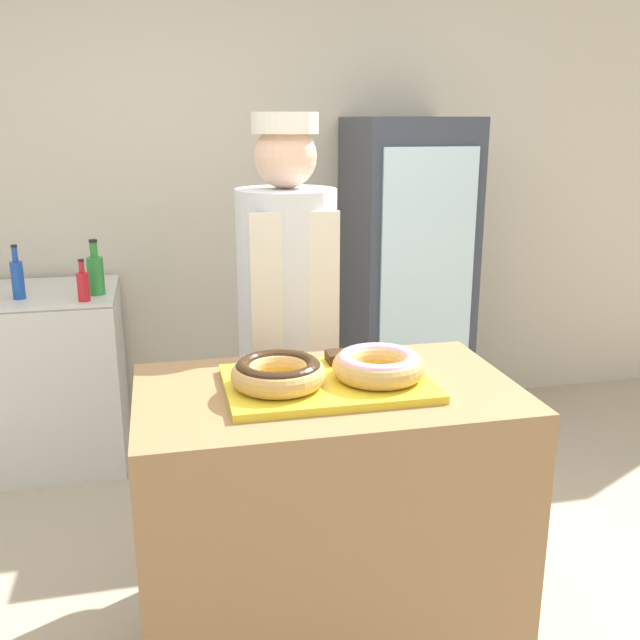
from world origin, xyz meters
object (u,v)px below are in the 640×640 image
(chest_freezer, at_px, (33,377))
(bottle_blue, at_px, (18,278))
(brownie_back_right, at_px, (339,357))
(donut_light_glaze, at_px, (378,364))
(beverage_fridge, at_px, (405,280))
(donut_chocolate_glaze, at_px, (278,372))
(serving_tray, at_px, (327,383))
(bottle_red, at_px, (83,285))
(baker_person, at_px, (289,334))
(bottle_green, at_px, (96,273))
(brownie_back_left, at_px, (294,360))

(chest_freezer, relative_size, bottle_blue, 3.49)
(brownie_back_right, bearing_deg, bottle_blue, 129.68)
(donut_light_glaze, height_order, beverage_fridge, beverage_fridge)
(donut_chocolate_glaze, xyz_separation_m, donut_light_glaze, (0.30, 0.00, 0.00))
(chest_freezer, bearing_deg, donut_chocolate_glaze, -60.74)
(serving_tray, bearing_deg, chest_freezer, 123.16)
(serving_tray, relative_size, bottle_red, 3.02)
(brownie_back_right, relative_size, baker_person, 0.04)
(beverage_fridge, bearing_deg, brownie_back_right, -116.16)
(bottle_green, height_order, bottle_blue, bottle_green)
(donut_light_glaze, distance_m, brownie_back_left, 0.28)
(donut_light_glaze, xyz_separation_m, brownie_back_left, (-0.22, 0.17, -0.03))
(bottle_green, xyz_separation_m, bottle_blue, (-0.35, -0.01, -0.00))
(donut_light_glaze, xyz_separation_m, bottle_green, (-0.92, 1.63, -0.02))
(bottle_red, bearing_deg, brownie_back_right, -56.06)
(baker_person, xyz_separation_m, bottle_red, (-0.83, 0.82, 0.05))
(bottle_red, bearing_deg, bottle_green, 68.46)
(serving_tray, height_order, bottle_red, bottle_red)
(baker_person, height_order, bottle_blue, baker_person)
(baker_person, relative_size, bottle_red, 8.77)
(chest_freezer, distance_m, bottle_blue, 0.57)
(serving_tray, height_order, beverage_fridge, beverage_fridge)
(donut_light_glaze, xyz_separation_m, baker_person, (-0.15, 0.68, -0.10))
(brownie_back_left, distance_m, bottle_green, 1.62)
(beverage_fridge, bearing_deg, baker_person, -128.40)
(donut_chocolate_glaze, relative_size, beverage_fridge, 0.16)
(beverage_fridge, distance_m, chest_freezer, 2.03)
(donut_light_glaze, bearing_deg, bottle_blue, 128.30)
(donut_chocolate_glaze, height_order, beverage_fridge, beverage_fridge)
(donut_light_glaze, distance_m, baker_person, 0.70)
(donut_chocolate_glaze, relative_size, bottle_green, 1.02)
(baker_person, distance_m, beverage_fridge, 1.37)
(donut_light_glaze, bearing_deg, donut_chocolate_glaze, 180.00)
(brownie_back_right, xyz_separation_m, bottle_red, (-0.90, 1.33, -0.02))
(donut_chocolate_glaze, xyz_separation_m, bottle_blue, (-0.98, 1.62, -0.02))
(chest_freezer, bearing_deg, bottle_green, -19.81)
(brownie_back_right, distance_m, beverage_fridge, 1.77)
(bottle_red, bearing_deg, baker_person, -44.83)
(brownie_back_left, distance_m, beverage_fridge, 1.84)
(brownie_back_left, bearing_deg, baker_person, 81.46)
(serving_tray, distance_m, brownie_back_right, 0.17)
(brownie_back_right, relative_size, bottle_blue, 0.30)
(chest_freezer, bearing_deg, serving_tray, -56.84)
(brownie_back_left, height_order, chest_freezer, brownie_back_left)
(serving_tray, xyz_separation_m, donut_light_glaze, (0.15, -0.02, 0.05))
(serving_tray, xyz_separation_m, beverage_fridge, (0.85, 1.73, -0.10))
(baker_person, xyz_separation_m, beverage_fridge, (0.85, 1.07, -0.06))
(donut_light_glaze, height_order, bottle_green, bottle_green)
(serving_tray, xyz_separation_m, brownie_back_left, (-0.07, 0.15, 0.03))
(donut_chocolate_glaze, bearing_deg, bottle_blue, 121.13)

